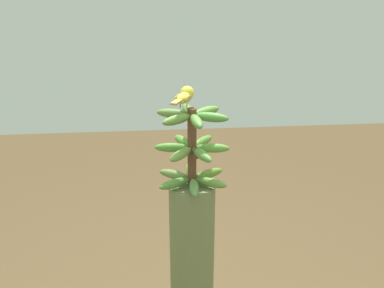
{
  "coord_description": "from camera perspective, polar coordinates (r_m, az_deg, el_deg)",
  "views": [
    {
      "loc": [
        0.16,
        1.68,
        1.99
      ],
      "look_at": [
        0.0,
        0.0,
        1.34
      ],
      "focal_mm": 40.54,
      "sensor_mm": 36.0,
      "label": 1
    }
  ],
  "objects": [
    {
      "name": "banana_bunch",
      "position": [
        1.82,
        0.01,
        -0.51
      ],
      "size": [
        0.32,
        0.33,
        0.34
      ],
      "color": "brown",
      "rests_on": "banana_tree"
    },
    {
      "name": "perched_bird",
      "position": [
        1.76,
        -0.93,
        6.38
      ],
      "size": [
        0.11,
        0.19,
        0.08
      ],
      "color": "#C68933",
      "rests_on": "banana_bunch"
    }
  ]
}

